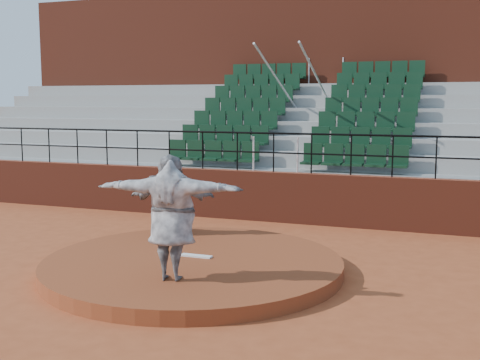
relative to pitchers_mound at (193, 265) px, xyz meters
name	(u,v)px	position (x,y,z in m)	size (l,w,h in m)	color
ground	(193,272)	(0.00, 0.00, -0.12)	(90.00, 90.00, 0.00)	#9F4724
pitchers_mound	(193,265)	(0.00, 0.00, 0.00)	(5.50, 5.50, 0.25)	brown
pitching_rubber	(196,256)	(0.00, 0.15, 0.14)	(0.60, 0.15, 0.03)	white
boundary_wall	(273,197)	(0.00, 5.00, 0.53)	(24.00, 0.30, 1.30)	maroon
wall_railing	(274,144)	(0.00, 5.00, 1.90)	(24.04, 0.05, 1.03)	black
seating_deck	(308,155)	(0.00, 8.65, 1.31)	(24.00, 5.97, 4.63)	gray
press_box_facade	(334,89)	(0.00, 12.60, 3.43)	(24.00, 3.00, 7.10)	maroon
pitcher	(171,220)	(0.22, -1.27, 1.10)	(2.41, 0.65, 1.96)	black
fielder	(171,200)	(-1.32, 1.73, 0.88)	(1.85, 0.59, 2.00)	black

